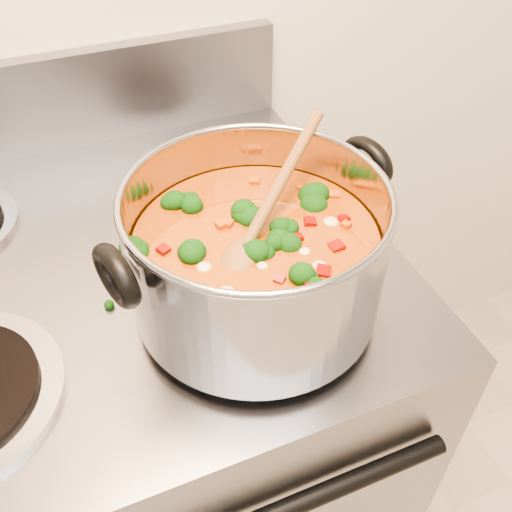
{
  "coord_description": "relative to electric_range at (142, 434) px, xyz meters",
  "views": [
    {
      "loc": [
        0.05,
        0.55,
        1.46
      ],
      "look_at": [
        0.23,
        1.0,
        1.01
      ],
      "focal_mm": 40.0,
      "sensor_mm": 36.0,
      "label": 1
    }
  ],
  "objects": [
    {
      "name": "electric_range",
      "position": [
        0.0,
        0.0,
        0.0
      ],
      "size": [
        0.79,
        0.71,
        1.08
      ],
      "color": "gray",
      "rests_on": "ground"
    },
    {
      "name": "stockpot",
      "position": [
        0.17,
        -0.16,
        0.54
      ],
      "size": [
        0.36,
        0.3,
        0.18
      ],
      "rotation": [
        0.0,
        0.0,
        0.24
      ],
      "color": "#9E9EA6",
      "rests_on": "electric_range"
    },
    {
      "name": "wooden_spoon",
      "position": [
        0.18,
        -0.16,
        0.59
      ],
      "size": [
        0.21,
        0.18,
        0.1
      ],
      "rotation": [
        0.0,
        0.0,
        0.7
      ],
      "color": "brown",
      "rests_on": "stockpot"
    },
    {
      "name": "cooktop_crumbs",
      "position": [
        0.21,
        -0.09,
        0.46
      ],
      "size": [
        0.29,
        0.26,
        0.01
      ],
      "color": "black",
      "rests_on": "electric_range"
    }
  ]
}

